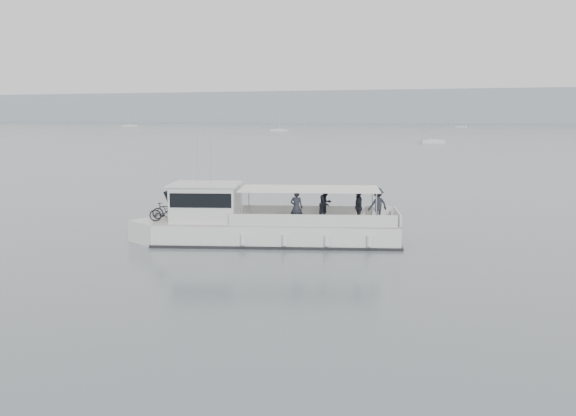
% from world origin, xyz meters
% --- Properties ---
extents(ground, '(1400.00, 1400.00, 0.00)m').
position_xyz_m(ground, '(0.00, 0.00, 0.00)').
color(ground, slate).
rests_on(ground, ground).
extents(headland, '(1400.00, 90.00, 28.00)m').
position_xyz_m(headland, '(0.00, 560.00, 14.00)').
color(headland, '#939EA8').
rests_on(headland, ground).
extents(tour_boat, '(12.11, 5.74, 5.09)m').
position_xyz_m(tour_boat, '(0.90, 2.11, 0.84)').
color(tour_boat, white).
rests_on(tour_boat, ground).
extents(moored_fleet, '(406.36, 340.36, 10.47)m').
position_xyz_m(moored_fleet, '(-20.97, 193.31, 0.36)').
color(moored_fleet, white).
rests_on(moored_fleet, ground).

